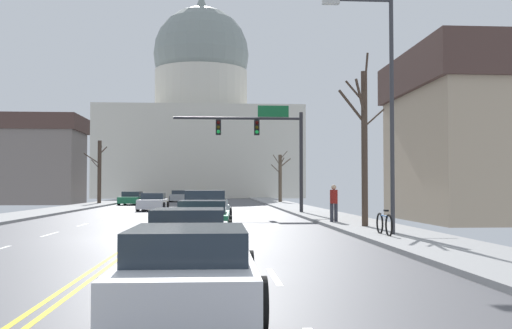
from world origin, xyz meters
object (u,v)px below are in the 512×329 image
signal_gantry (265,136)px  sedan_near_00 (204,207)px  pickup_truck_near_01 (205,208)px  sedan_near_04 (189,269)px  sedan_oncoming_00 (153,202)px  bicycle_parked (384,224)px  sedan_oncoming_01 (132,199)px  pedestrian_00 (334,201)px  sedan_near_03 (189,234)px  street_lamp_right (382,92)px  sedan_oncoming_02 (179,196)px  sedan_near_02 (203,219)px

signal_gantry → sedan_near_00: size_ratio=1.79×
pickup_truck_near_01 → sedan_near_04: 19.12m
sedan_oncoming_00 → sedan_near_04: bearing=-83.2°
sedan_near_04 → bicycle_parked: bearing=61.1°
sedan_oncoming_01 → pedestrian_00: size_ratio=2.85×
pickup_truck_near_01 → sedan_near_04: size_ratio=1.16×
sedan_near_03 → sedan_near_04: (0.27, -6.08, -0.01)m
street_lamp_right → sedan_oncoming_02: street_lamp_right is taller
signal_gantry → pedestrian_00: signal_gantry is taller
street_lamp_right → sedan_near_00: size_ratio=1.79×
sedan_near_02 → sedan_oncoming_02: size_ratio=1.05×
sedan_near_00 → sedan_near_04: size_ratio=0.96×
pedestrian_00 → sedan_oncoming_01: bearing=113.6°
pedestrian_00 → bicycle_parked: bearing=-88.0°
sedan_near_03 → signal_gantry: bearing=80.5°
sedan_near_00 → signal_gantry: bearing=40.7°
sedan_near_04 → sedan_near_02: bearing=90.3°
pickup_truck_near_01 → sedan_near_02: bearing=-89.3°
street_lamp_right → sedan_oncoming_02: size_ratio=1.79×
sedan_near_03 → sedan_near_04: 6.08m
sedan_oncoming_00 → pedestrian_00: 18.98m
bicycle_parked → pickup_truck_near_01: bearing=124.9°
sedan_oncoming_02 → pedestrian_00: pedestrian_00 is taller
sedan_oncoming_02 → sedan_oncoming_00: bearing=-90.9°
sedan_near_02 → sedan_oncoming_01: same height
bicycle_parked → sedan_near_00: bearing=113.6°
pedestrian_00 → sedan_oncoming_02: bearing=103.1°
pickup_truck_near_01 → sedan_oncoming_01: size_ratio=1.15×
sedan_near_03 → sedan_oncoming_02: (-3.42, 51.48, 0.05)m
sedan_near_00 → sedan_near_03: bearing=-90.0°
sedan_near_03 → sedan_oncoming_01: bearing=99.8°
sedan_oncoming_02 → sedan_near_00: bearing=-84.1°
sedan_oncoming_01 → pedestrian_00: (13.01, -29.82, 0.48)m
sedan_near_00 → street_lamp_right: bearing=-66.0°
street_lamp_right → pickup_truck_near_01: 11.09m
sedan_near_00 → sedan_near_02: sedan_near_02 is taller
sedan_oncoming_00 → sedan_near_02: bearing=-79.6°
sedan_oncoming_00 → bicycle_parked: (9.89, -23.39, -0.09)m
signal_gantry → bicycle_parked: 17.76m
sedan_near_02 → sedan_near_04: (0.07, -12.13, -0.03)m
signal_gantry → sedan_oncoming_02: signal_gantry is taller
sedan_near_03 → sedan_oncoming_01: sedan_oncoming_01 is taller
sedan_near_02 → sedan_oncoming_00: sedan_oncoming_00 is taller
signal_gantry → pedestrian_00: (2.25, -10.01, -3.71)m
street_lamp_right → pedestrian_00: 7.81m
signal_gantry → bicycle_parked: size_ratio=4.47×
sedan_oncoming_02 → sedan_near_02: bearing=-85.4°
sedan_oncoming_00 → sedan_oncoming_02: size_ratio=0.97×
sedan_near_02 → sedan_near_00: bearing=90.9°
pickup_truck_near_01 → sedan_oncoming_01: pickup_truck_near_01 is taller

